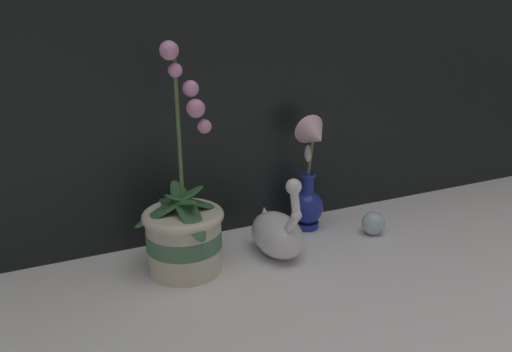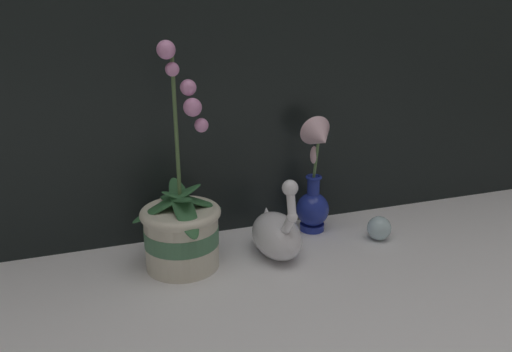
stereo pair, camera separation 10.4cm
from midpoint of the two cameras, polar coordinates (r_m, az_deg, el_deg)
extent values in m
plane|color=white|center=(1.07, 7.27, -11.43)|extent=(2.80, 2.80, 0.00)
cylinder|color=beige|center=(1.08, -5.76, -7.10)|extent=(0.16, 0.16, 0.13)
cylinder|color=#477A56|center=(1.08, -5.77, -6.78)|extent=(0.16, 0.16, 0.04)
torus|color=beige|center=(1.06, -5.86, -4.25)|extent=(0.17, 0.17, 0.02)
cylinder|color=#4C6B3D|center=(1.00, -6.18, 4.83)|extent=(0.01, 0.02, 0.33)
ellipsoid|color=#2D6038|center=(1.06, -4.51, -2.85)|extent=(0.14, 0.06, 0.07)
ellipsoid|color=#2D6038|center=(1.07, -6.45, -2.60)|extent=(0.07, 0.18, 0.06)
ellipsoid|color=#2D6038|center=(1.04, -7.40, -3.19)|extent=(0.15, 0.06, 0.09)
ellipsoid|color=#2D6038|center=(1.02, -5.42, -3.61)|extent=(0.06, 0.16, 0.09)
sphere|color=#DB8EC6|center=(0.97, -7.16, 14.12)|extent=(0.04, 0.04, 0.04)
sphere|color=#DB8EC6|center=(0.97, -6.51, 12.01)|extent=(0.03, 0.03, 0.03)
sphere|color=#DB8EC6|center=(0.99, -4.76, 10.02)|extent=(0.03, 0.03, 0.03)
sphere|color=#DB8EC6|center=(0.98, -4.26, 7.81)|extent=(0.04, 0.04, 0.04)
sphere|color=#DB8EC6|center=(0.99, -3.29, 5.78)|extent=(0.03, 0.03, 0.03)
ellipsoid|color=white|center=(1.13, 4.87, -6.87)|extent=(0.10, 0.16, 0.10)
cone|color=white|center=(1.17, 3.69, -5.03)|extent=(0.05, 0.07, 0.07)
cylinder|color=white|center=(1.05, 6.38, -5.68)|extent=(0.02, 0.06, 0.06)
sphere|color=white|center=(1.03, 6.91, -4.76)|extent=(0.02, 0.02, 0.02)
cylinder|color=white|center=(1.02, 6.79, -3.10)|extent=(0.02, 0.03, 0.06)
sphere|color=white|center=(1.02, 6.66, -1.43)|extent=(0.03, 0.03, 0.03)
cylinder|color=navy|center=(1.28, 8.73, -5.77)|extent=(0.06, 0.06, 0.02)
ellipsoid|color=navy|center=(1.26, 8.84, -3.82)|extent=(0.08, 0.08, 0.09)
cylinder|color=navy|center=(1.24, 8.98, -1.18)|extent=(0.03, 0.03, 0.05)
torus|color=navy|center=(1.23, 9.03, -0.18)|extent=(0.04, 0.04, 0.01)
cylinder|color=#567A47|center=(1.21, 9.31, 1.73)|extent=(0.01, 0.02, 0.09)
cone|color=beige|center=(1.18, 9.86, 4.43)|extent=(0.08, 0.08, 0.09)
ellipsoid|color=beige|center=(1.21, 9.08, 2.36)|extent=(0.02, 0.02, 0.04)
sphere|color=silver|center=(1.26, 16.22, -5.79)|extent=(0.06, 0.06, 0.06)
camera|label=1|loc=(0.05, -87.28, 0.91)|focal=35.00mm
camera|label=2|loc=(0.05, 92.72, -0.91)|focal=35.00mm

